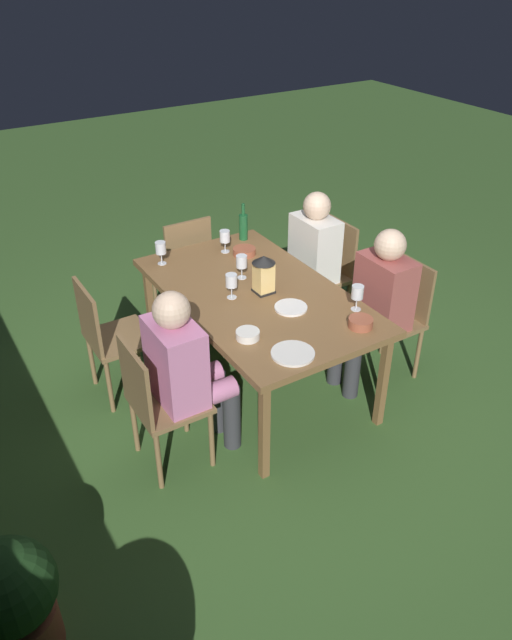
{
  "coord_description": "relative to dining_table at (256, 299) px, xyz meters",
  "views": [
    {
      "loc": [
        -3.0,
        1.85,
        2.73
      ],
      "look_at": [
        0.0,
        0.0,
        0.51
      ],
      "focal_mm": 34.28,
      "sensor_mm": 36.0,
      "label": 1
    }
  ],
  "objects": [
    {
      "name": "bowl_salad",
      "position": [
        0.52,
        -0.22,
        0.08
      ],
      "size": [
        0.17,
        0.17,
        0.05
      ],
      "color": "#9E5138",
      "rests_on": "dining_table"
    },
    {
      "name": "chair_head_far",
      "position": [
        1.13,
        0.0,
        -0.2
      ],
      "size": [
        0.4,
        0.42,
        0.87
      ],
      "color": "brown",
      "rests_on": "ground"
    },
    {
      "name": "chair_side_left_b",
      "position": [
        0.4,
        -0.91,
        -0.2
      ],
      "size": [
        0.42,
        0.4,
        0.87
      ],
      "color": "brown",
      "rests_on": "ground"
    },
    {
      "name": "wine_glass_a",
      "position": [
        -0.52,
        -0.42,
        0.17
      ],
      "size": [
        0.08,
        0.08,
        0.17
      ],
      "color": "silver",
      "rests_on": "dining_table"
    },
    {
      "name": "wine_glass_b",
      "position": [
        0.64,
        -0.12,
        0.17
      ],
      "size": [
        0.08,
        0.08,
        0.17
      ],
      "color": "silver",
      "rests_on": "dining_table"
    },
    {
      "name": "bowl_bread",
      "position": [
        -0.44,
        0.33,
        0.08
      ],
      "size": [
        0.14,
        0.14,
        0.05
      ],
      "color": "silver",
      "rests_on": "dining_table"
    },
    {
      "name": "chair_side_left_a",
      "position": [
        -0.4,
        -0.91,
        -0.2
      ],
      "size": [
        0.42,
        0.4,
        0.87
      ],
      "color": "brown",
      "rests_on": "ground"
    },
    {
      "name": "ground_plane",
      "position": [
        0.0,
        0.0,
        -0.68
      ],
      "size": [
        16.0,
        16.0,
        0.0
      ],
      "primitive_type": "plane",
      "color": "#385B28"
    },
    {
      "name": "plate_a",
      "position": [
        -0.3,
        -0.08,
        0.06
      ],
      "size": [
        0.21,
        0.21,
        0.01
      ],
      "primitive_type": "cylinder",
      "color": "white",
      "rests_on": "dining_table"
    },
    {
      "name": "wine_glass_c",
      "position": [
        0.71,
        0.36,
        0.17
      ],
      "size": [
        0.08,
        0.08,
        0.17
      ],
      "color": "silver",
      "rests_on": "dining_table"
    },
    {
      "name": "bowl_olives",
      "position": [
        -0.69,
        -0.31,
        0.08
      ],
      "size": [
        0.15,
        0.15,
        0.06
      ],
      "color": "#9E5138",
      "rests_on": "dining_table"
    },
    {
      "name": "lantern_centerpiece",
      "position": [
        -0.03,
        -0.04,
        0.2
      ],
      "size": [
        0.15,
        0.15,
        0.27
      ],
      "color": "black",
      "rests_on": "dining_table"
    },
    {
      "name": "potted_plant_corner",
      "position": [
        -1.12,
        1.92,
        -0.34
      ],
      "size": [
        0.42,
        0.42,
        0.64
      ],
      "color": "brown",
      "rests_on": "ground"
    },
    {
      "name": "chair_side_right_b",
      "position": [
        0.4,
        0.91,
        -0.2
      ],
      "size": [
        0.42,
        0.4,
        0.87
      ],
      "color": "brown",
      "rests_on": "ground"
    },
    {
      "name": "green_bottle_on_table",
      "position": [
        0.76,
        -0.36,
        0.16
      ],
      "size": [
        0.07,
        0.07,
        0.29
      ],
      "color": "#195128",
      "rests_on": "dining_table"
    },
    {
      "name": "plate_b",
      "position": [
        -0.72,
        0.2,
        0.06
      ],
      "size": [
        0.25,
        0.25,
        0.01
      ],
      "primitive_type": "cylinder",
      "color": "silver",
      "rests_on": "dining_table"
    },
    {
      "name": "person_in_pink",
      "position": [
        -0.4,
        0.71,
        -0.05
      ],
      "size": [
        0.38,
        0.47,
        1.15
      ],
      "color": "#C675A3",
      "rests_on": "ground"
    },
    {
      "name": "dining_table",
      "position": [
        0.0,
        0.0,
        0.0
      ],
      "size": [
        1.76,
        1.03,
        0.74
      ],
      "color": "brown",
      "rests_on": "ground"
    },
    {
      "name": "wine_glass_e",
      "position": [
        0.22,
        -0.02,
        0.17
      ],
      "size": [
        0.08,
        0.08,
        0.17
      ],
      "color": "silver",
      "rests_on": "dining_table"
    },
    {
      "name": "person_in_rust",
      "position": [
        -0.4,
        -0.71,
        -0.05
      ],
      "size": [
        0.38,
        0.47,
        1.15
      ],
      "color": "#9E4C47",
      "rests_on": "ground"
    },
    {
      "name": "chair_side_right_a",
      "position": [
        -0.4,
        0.91,
        -0.2
      ],
      "size": [
        0.42,
        0.4,
        0.87
      ],
      "color": "brown",
      "rests_on": "ground"
    },
    {
      "name": "person_in_cream",
      "position": [
        0.4,
        -0.71,
        -0.05
      ],
      "size": [
        0.38,
        0.47,
        1.15
      ],
      "color": "white",
      "rests_on": "ground"
    },
    {
      "name": "wine_glass_d",
      "position": [
        0.02,
        0.17,
        0.17
      ],
      "size": [
        0.08,
        0.08,
        0.17
      ],
      "color": "silver",
      "rests_on": "dining_table"
    }
  ]
}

